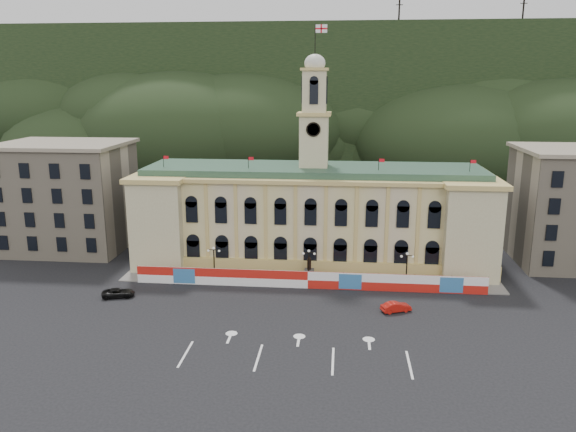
# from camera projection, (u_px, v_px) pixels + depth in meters

# --- Properties ---
(ground) EXTENTS (260.00, 260.00, 0.00)m
(ground) POSITION_uv_depth(u_px,v_px,m) (300.00, 334.00, 65.62)
(ground) COLOR black
(ground) RESTS_ON ground
(lane_markings) EXTENTS (26.00, 10.00, 0.02)m
(lane_markings) POSITION_uv_depth(u_px,v_px,m) (296.00, 355.00, 60.79)
(lane_markings) COLOR white
(lane_markings) RESTS_ON ground
(hill_ridge) EXTENTS (230.00, 80.00, 64.00)m
(hill_ridge) POSITION_uv_depth(u_px,v_px,m) (329.00, 110.00, 178.90)
(hill_ridge) COLOR black
(hill_ridge) RESTS_ON ground
(city_hall) EXTENTS (56.20, 17.60, 37.10)m
(city_hall) POSITION_uv_depth(u_px,v_px,m) (313.00, 214.00, 90.46)
(city_hall) COLOR beige
(city_hall) RESTS_ON ground
(side_building_left) EXTENTS (21.00, 17.00, 18.60)m
(side_building_left) POSITION_uv_depth(u_px,v_px,m) (67.00, 196.00, 97.36)
(side_building_left) COLOR tan
(side_building_left) RESTS_ON ground
(hoarding_fence) EXTENTS (50.00, 0.44, 2.50)m
(hoarding_fence) POSITION_uv_depth(u_px,v_px,m) (308.00, 280.00, 79.89)
(hoarding_fence) COLOR red
(hoarding_fence) RESTS_ON ground
(pavement) EXTENTS (56.00, 5.50, 0.16)m
(pavement) POSITION_uv_depth(u_px,v_px,m) (309.00, 281.00, 82.76)
(pavement) COLOR slate
(pavement) RESTS_ON ground
(statue) EXTENTS (1.40, 1.40, 3.72)m
(statue) POSITION_uv_depth(u_px,v_px,m) (309.00, 273.00, 82.74)
(statue) COLOR #595651
(statue) RESTS_ON ground
(lamp_left) EXTENTS (1.96, 0.44, 5.15)m
(lamp_left) POSITION_uv_depth(u_px,v_px,m) (214.00, 260.00, 82.65)
(lamp_left) COLOR black
(lamp_left) RESTS_ON ground
(lamp_center) EXTENTS (1.96, 0.44, 5.15)m
(lamp_center) POSITION_uv_depth(u_px,v_px,m) (309.00, 263.00, 81.32)
(lamp_center) COLOR black
(lamp_center) RESTS_ON ground
(lamp_right) EXTENTS (1.96, 0.44, 5.15)m
(lamp_right) POSITION_uv_depth(u_px,v_px,m) (407.00, 266.00, 80.00)
(lamp_right) COLOR black
(lamp_right) RESTS_ON ground
(red_sedan) EXTENTS (4.08, 4.85, 1.28)m
(red_sedan) POSITION_uv_depth(u_px,v_px,m) (396.00, 307.00, 71.90)
(red_sedan) COLOR #B6140D
(red_sedan) RESTS_ON ground
(black_suv) EXTENTS (4.17, 5.34, 1.21)m
(black_suv) POSITION_uv_depth(u_px,v_px,m) (118.00, 293.00, 76.73)
(black_suv) COLOR black
(black_suv) RESTS_ON ground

